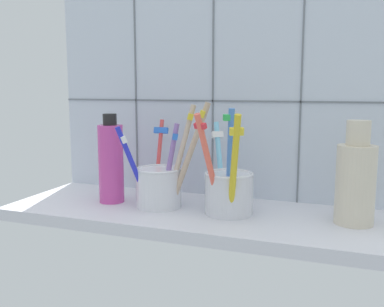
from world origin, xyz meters
The scene contains 6 objects.
counter_slab centered at (0.00, 0.00, 1.00)cm, with size 64.00×22.00×2.00cm, color silver.
tile_wall_back centered at (0.00, 12.00, 22.50)cm, with size 64.00×2.20×45.00cm.
toothbrush_cup_left centered at (-5.96, -0.32, 6.30)cm, with size 14.77×12.13×18.20cm.
toothbrush_cup_right centered at (6.23, -0.60, 6.26)cm, with size 8.73×14.12×17.34cm.
ceramic_vase centered at (25.46, 1.45, 8.77)cm, with size 5.82×5.82×15.69cm.
soap_bottle centered at (-15.59, -0.47, 9.28)cm, with size 4.44×4.44×15.90cm.
Camera 1 is at (24.12, -66.30, 22.37)cm, focal length 40.32 mm.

